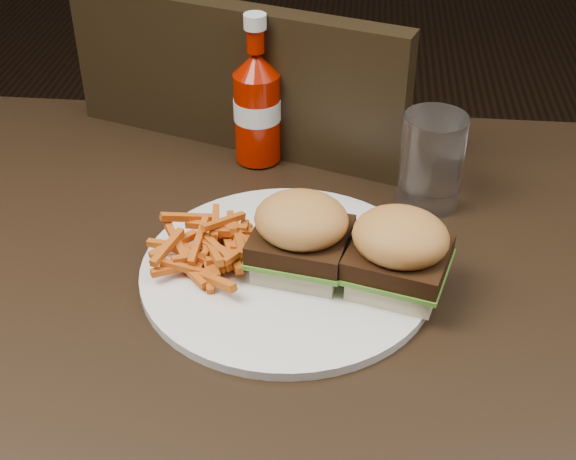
# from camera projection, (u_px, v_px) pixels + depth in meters

# --- Properties ---
(dining_table) EXTENTS (1.20, 0.80, 0.04)m
(dining_table) POSITION_uv_depth(u_px,v_px,m) (282.00, 306.00, 0.82)
(dining_table) COLOR black
(dining_table) RESTS_ON ground
(chair_far) EXTENTS (0.60, 0.60, 0.05)m
(chair_far) POSITION_uv_depth(u_px,v_px,m) (299.00, 248.00, 1.40)
(chair_far) COLOR black
(chair_far) RESTS_ON ground
(plate) EXTENTS (0.30, 0.30, 0.01)m
(plate) POSITION_uv_depth(u_px,v_px,m) (287.00, 271.00, 0.83)
(plate) COLOR white
(plate) RESTS_ON dining_table
(sandwich_half_a) EXTENTS (0.10, 0.09, 0.02)m
(sandwich_half_a) POSITION_uv_depth(u_px,v_px,m) (301.00, 260.00, 0.82)
(sandwich_half_a) COLOR beige
(sandwich_half_a) RESTS_ON plate
(sandwich_half_b) EXTENTS (0.10, 0.10, 0.02)m
(sandwich_half_b) POSITION_uv_depth(u_px,v_px,m) (397.00, 277.00, 0.79)
(sandwich_half_b) COLOR #F2E7C0
(sandwich_half_b) RESTS_ON plate
(fries_pile) EXTENTS (0.14, 0.14, 0.04)m
(fries_pile) POSITION_uv_depth(u_px,v_px,m) (212.00, 247.00, 0.82)
(fries_pile) COLOR #BF5B22
(fries_pile) RESTS_ON plate
(ketchup_bottle) EXTENTS (0.06, 0.06, 0.11)m
(ketchup_bottle) POSITION_uv_depth(u_px,v_px,m) (257.00, 117.00, 0.99)
(ketchup_bottle) COLOR #951000
(ketchup_bottle) RESTS_ON dining_table
(tumbler) EXTENTS (0.09, 0.09, 0.11)m
(tumbler) POSITION_uv_depth(u_px,v_px,m) (432.00, 162.00, 0.91)
(tumbler) COLOR white
(tumbler) RESTS_ON dining_table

